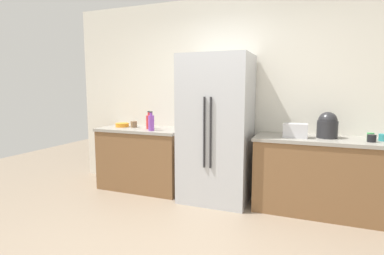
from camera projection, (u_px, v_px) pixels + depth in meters
name	position (u px, v px, depth m)	size (l,w,h in m)	color
kitchen_back_panel	(234.00, 97.00, 4.20)	(5.05, 0.10, 2.71)	silver
counter_left	(143.00, 158.00, 4.44)	(1.26, 0.64, 0.90)	brown
counter_right	(321.00, 175.00, 3.56)	(1.55, 0.64, 0.90)	brown
refrigerator	(216.00, 129.00, 3.91)	(0.87, 0.72, 1.89)	#B7BABF
toaster	(295.00, 131.00, 3.54)	(0.27, 0.16, 0.16)	silver
rice_cooker	(327.00, 125.00, 3.50)	(0.23, 0.23, 0.30)	#262628
bottle_a	(151.00, 123.00, 4.11)	(0.08, 0.08, 0.26)	purple
bottle_b	(149.00, 122.00, 4.29)	(0.08, 0.08, 0.26)	red
cup_a	(370.00, 136.00, 3.36)	(0.07, 0.07, 0.08)	green
cup_b	(134.00, 124.00, 4.47)	(0.09, 0.09, 0.09)	brown
cup_c	(372.00, 138.00, 3.24)	(0.09, 0.09, 0.08)	black
cup_d	(383.00, 138.00, 3.30)	(0.08, 0.08, 0.08)	teal
bowl_a	(122.00, 125.00, 4.53)	(0.20, 0.20, 0.06)	orange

